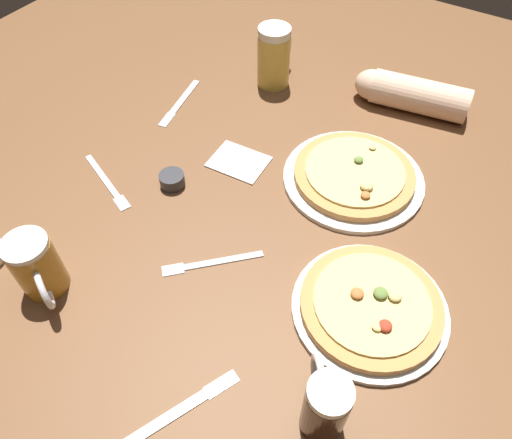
# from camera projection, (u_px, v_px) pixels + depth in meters

# --- Properties ---
(ground_plane) EXTENTS (2.40, 2.40, 0.03)m
(ground_plane) POSITION_uv_depth(u_px,v_px,m) (256.00, 230.00, 1.06)
(ground_plane) COLOR brown
(pizza_plate_near) EXTENTS (0.29, 0.29, 0.05)m
(pizza_plate_near) POSITION_uv_depth(u_px,v_px,m) (371.00, 306.00, 0.90)
(pizza_plate_near) COLOR silver
(pizza_plate_near) RESTS_ON ground_plane
(pizza_plate_far) EXTENTS (0.33, 0.33, 0.05)m
(pizza_plate_far) POSITION_uv_depth(u_px,v_px,m) (354.00, 176.00, 1.12)
(pizza_plate_far) COLOR silver
(pizza_plate_far) RESTS_ON ground_plane
(beer_mug_dark) EXTENTS (0.09, 0.15, 0.17)m
(beer_mug_dark) POSITION_uv_depth(u_px,v_px,m) (274.00, 56.00, 1.32)
(beer_mug_dark) COLOR gold
(beer_mug_dark) RESTS_ON ground_plane
(beer_mug_amber) EXTENTS (0.10, 0.11, 0.15)m
(beer_mug_amber) POSITION_uv_depth(u_px,v_px,m) (325.00, 405.00, 0.73)
(beer_mug_amber) COLOR black
(beer_mug_amber) RESTS_ON ground_plane
(beer_mug_pale) EXTENTS (0.13, 0.09, 0.13)m
(beer_mug_pale) POSITION_uv_depth(u_px,v_px,m) (37.00, 267.00, 0.90)
(beer_mug_pale) COLOR #B27A23
(beer_mug_pale) RESTS_ON ground_plane
(ramekin_sauce) EXTENTS (0.06, 0.06, 0.03)m
(ramekin_sauce) POSITION_uv_depth(u_px,v_px,m) (173.00, 179.00, 1.11)
(ramekin_sauce) COLOR #333338
(ramekin_sauce) RESTS_ON ground_plane
(napkin_folded) EXTENTS (0.14, 0.11, 0.01)m
(napkin_folded) POSITION_uv_depth(u_px,v_px,m) (239.00, 161.00, 1.17)
(napkin_folded) COLOR white
(napkin_folded) RESTS_ON ground_plane
(fork_left) EXTENTS (0.16, 0.16, 0.01)m
(fork_left) POSITION_uv_depth(u_px,v_px,m) (210.00, 263.00, 0.98)
(fork_left) COLOR silver
(fork_left) RESTS_ON ground_plane
(knife_right) EXTENTS (0.11, 0.21, 0.01)m
(knife_right) POSITION_uv_depth(u_px,v_px,m) (179.00, 410.00, 0.79)
(knife_right) COLOR silver
(knife_right) RESTS_ON ground_plane
(fork_spare) EXTENTS (0.20, 0.10, 0.01)m
(fork_spare) POSITION_uv_depth(u_px,v_px,m) (107.00, 182.00, 1.12)
(fork_spare) COLOR silver
(fork_spare) RESTS_ON ground_plane
(knife_spare) EXTENTS (0.06, 0.22, 0.01)m
(knife_spare) POSITION_uv_depth(u_px,v_px,m) (180.00, 102.00, 1.32)
(knife_spare) COLOR silver
(knife_spare) RESTS_ON ground_plane
(diner_arm) EXTENTS (0.30, 0.13, 0.09)m
(diner_arm) POSITION_uv_depth(u_px,v_px,m) (408.00, 93.00, 1.27)
(diner_arm) COLOR beige
(diner_arm) RESTS_ON ground_plane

